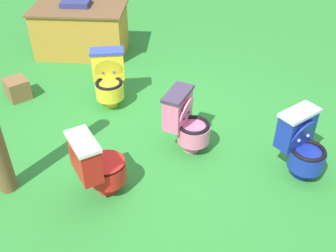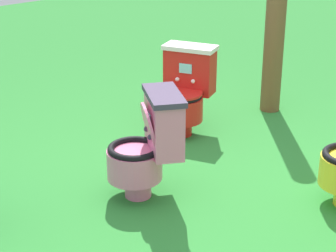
{
  "view_description": "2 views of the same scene",
  "coord_description": "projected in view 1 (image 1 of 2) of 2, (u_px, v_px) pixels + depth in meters",
  "views": [
    {
      "loc": [
        -0.25,
        -3.84,
        2.96
      ],
      "look_at": [
        0.04,
        -0.57,
        0.54
      ],
      "focal_mm": 42.62,
      "sensor_mm": 36.0,
      "label": 1
    },
    {
      "loc": [
        2.57,
        2.47,
        1.98
      ],
      "look_at": [
        0.05,
        -0.33,
        0.43
      ],
      "focal_mm": 63.82,
      "sensor_mm": 36.0,
      "label": 2
    }
  ],
  "objects": [
    {
      "name": "toilet_red",
      "position": [
        98.0,
        165.0,
        3.85
      ],
      "size": [
        0.61,
        0.57,
        0.73
      ],
      "rotation": [
        0.0,
        0.0,
        5.14
      ],
      "color": "red",
      "rests_on": "ground"
    },
    {
      "name": "toilet_yellow",
      "position": [
        109.0,
        78.0,
        5.21
      ],
      "size": [
        0.44,
        0.5,
        0.73
      ],
      "rotation": [
        0.0,
        0.0,
        3.16
      ],
      "color": "yellow",
      "rests_on": "ground"
    },
    {
      "name": "lemon_bucket",
      "position": [
        292.0,
        123.0,
        4.83
      ],
      "size": [
        0.22,
        0.22,
        0.28
      ],
      "color": "#B7B7BF",
      "rests_on": "ground"
    },
    {
      "name": "toilet_blue",
      "position": [
        302.0,
        144.0,
        4.1
      ],
      "size": [
        0.6,
        0.63,
        0.73
      ],
      "rotation": [
        0.0,
        0.0,
        3.68
      ],
      "color": "#192D9E",
      "rests_on": "ground"
    },
    {
      "name": "vendor_table",
      "position": [
        81.0,
        30.0,
        6.43
      ],
      "size": [
        1.58,
        1.08,
        0.85
      ],
      "rotation": [
        0.0,
        0.0,
        -0.16
      ],
      "color": "#B7842D",
      "rests_on": "ground"
    },
    {
      "name": "toilet_pink",
      "position": [
        186.0,
        121.0,
        4.43
      ],
      "size": [
        0.63,
        0.59,
        0.73
      ],
      "rotation": [
        0.0,
        0.0,
        4.19
      ],
      "color": "pink",
      "rests_on": "ground"
    },
    {
      "name": "ground",
      "position": [
        160.0,
        134.0,
        4.85
      ],
      "size": [
        14.0,
        14.0,
        0.0
      ],
      "primitive_type": "plane",
      "color": "#2D8433"
    },
    {
      "name": "small_crate",
      "position": [
        17.0,
        89.0,
        5.44
      ],
      "size": [
        0.4,
        0.41,
        0.28
      ],
      "primitive_type": "cube",
      "rotation": [
        0.0,
        0.0,
        2.14
      ],
      "color": "brown",
      "rests_on": "ground"
    }
  ]
}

